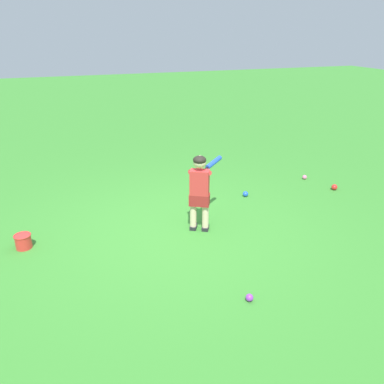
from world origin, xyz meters
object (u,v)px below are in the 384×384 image
child_batter (200,186)px  play_ball_behind_batter (245,194)px  play_ball_near_batter (305,177)px  play_ball_center_lawn (334,187)px  toy_bucket (23,241)px  play_ball_far_right (249,298)px

child_batter → play_ball_behind_batter: child_batter is taller
play_ball_near_batter → play_ball_center_lawn: size_ratio=0.81×
toy_bucket → play_ball_behind_batter: bearing=8.7°
child_batter → play_ball_behind_batter: size_ratio=11.81×
child_batter → play_ball_center_lawn: (2.70, 0.54, -0.60)m
play_ball_near_batter → toy_bucket: toy_bucket is taller
toy_bucket → play_ball_far_right: bearing=-40.5°
play_ball_near_batter → play_ball_behind_batter: 1.44m
play_ball_near_batter → toy_bucket: 4.89m
play_ball_center_lawn → toy_bucket: toy_bucket is taller
child_batter → toy_bucket: (-2.30, 0.27, -0.55)m
play_ball_near_batter → play_ball_center_lawn: 0.64m
child_batter → play_ball_center_lawn: child_batter is taller
play_ball_far_right → toy_bucket: size_ratio=0.38×
play_ball_behind_batter → child_batter: bearing=-144.4°
play_ball_near_batter → play_ball_behind_batter: bearing=-166.0°
play_ball_center_lawn → play_ball_behind_batter: play_ball_center_lawn is taller
play_ball_center_lawn → toy_bucket: bearing=-177.0°
child_batter → play_ball_behind_batter: bearing=35.6°
child_batter → play_ball_far_right: (-0.07, -1.63, -0.61)m
play_ball_behind_batter → toy_bucket: toy_bucket is taller
toy_bucket → play_ball_center_lawn: bearing=3.0°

